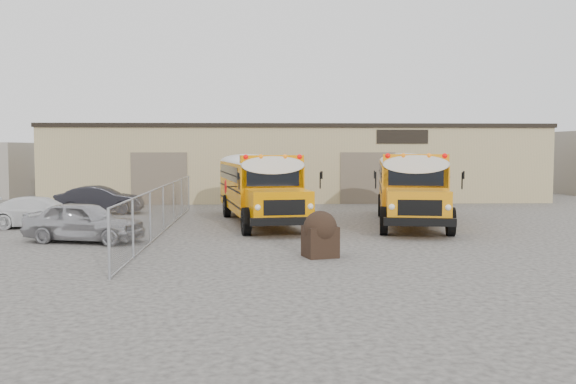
{
  "coord_description": "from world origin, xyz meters",
  "views": [
    {
      "loc": [
        -2.28,
        -21.88,
        3.29
      ],
      "look_at": [
        -1.2,
        2.23,
        1.6
      ],
      "focal_mm": 40.0,
      "sensor_mm": 36.0,
      "label": 1
    }
  ],
  "objects_px": {
    "school_bus_left": "(241,176)",
    "school_bus_right": "(403,176)",
    "car_silver": "(84,222)",
    "car_white": "(42,212)",
    "tarp_bundle": "(320,233)",
    "car_dark": "(100,200)"
  },
  "relations": [
    {
      "from": "school_bus_left",
      "to": "school_bus_right",
      "type": "distance_m",
      "value": 8.73
    },
    {
      "from": "school_bus_left",
      "to": "school_bus_right",
      "type": "xyz_separation_m",
      "value": [
        8.72,
        -0.35,
        0.03
      ]
    },
    {
      "from": "school_bus_left",
      "to": "tarp_bundle",
      "type": "bearing_deg",
      "value": -79.63
    },
    {
      "from": "car_silver",
      "to": "car_dark",
      "type": "height_order",
      "value": "car_silver"
    },
    {
      "from": "school_bus_right",
      "to": "car_silver",
      "type": "xyz_separation_m",
      "value": [
        -13.8,
        -11.63,
        -1.06
      ]
    },
    {
      "from": "car_silver",
      "to": "school_bus_left",
      "type": "bearing_deg",
      "value": -8.17
    },
    {
      "from": "car_white",
      "to": "tarp_bundle",
      "type": "bearing_deg",
      "value": -125.97
    },
    {
      "from": "tarp_bundle",
      "to": "car_white",
      "type": "distance_m",
      "value": 13.17
    },
    {
      "from": "car_white",
      "to": "car_dark",
      "type": "distance_m",
      "value": 5.51
    },
    {
      "from": "tarp_bundle",
      "to": "car_dark",
      "type": "bearing_deg",
      "value": 126.74
    },
    {
      "from": "school_bus_right",
      "to": "car_dark",
      "type": "distance_m",
      "value": 15.79
    },
    {
      "from": "school_bus_right",
      "to": "car_white",
      "type": "distance_m",
      "value": 18.27
    },
    {
      "from": "school_bus_right",
      "to": "car_white",
      "type": "relative_size",
      "value": 2.47
    },
    {
      "from": "car_dark",
      "to": "school_bus_right",
      "type": "bearing_deg",
      "value": -83.9
    },
    {
      "from": "car_silver",
      "to": "school_bus_right",
      "type": "bearing_deg",
      "value": -35.08
    },
    {
      "from": "car_silver",
      "to": "car_white",
      "type": "relative_size",
      "value": 0.96
    },
    {
      "from": "car_dark",
      "to": "car_white",
      "type": "bearing_deg",
      "value": 167.88
    },
    {
      "from": "school_bus_left",
      "to": "tarp_bundle",
      "type": "relative_size",
      "value": 7.59
    },
    {
      "from": "school_bus_left",
      "to": "tarp_bundle",
      "type": "xyz_separation_m",
      "value": [
        2.82,
        -15.4,
        -1.03
      ]
    },
    {
      "from": "tarp_bundle",
      "to": "school_bus_right",
      "type": "bearing_deg",
      "value": 68.57
    },
    {
      "from": "school_bus_left",
      "to": "car_white",
      "type": "xyz_separation_m",
      "value": [
        -7.93,
        -7.79,
        -1.11
      ]
    },
    {
      "from": "school_bus_left",
      "to": "car_dark",
      "type": "distance_m",
      "value": 7.37
    }
  ]
}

